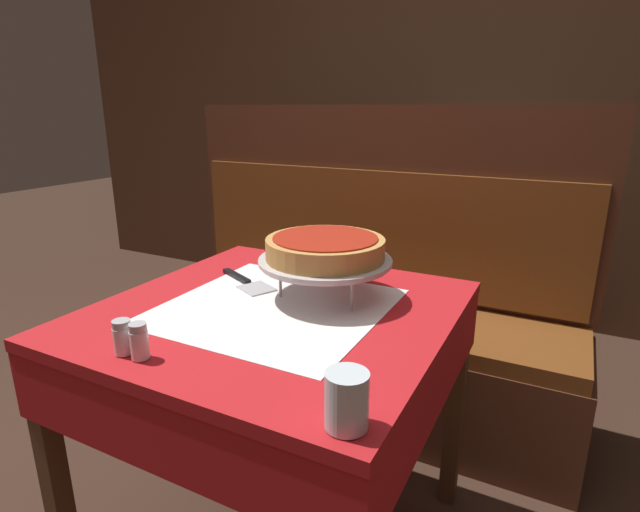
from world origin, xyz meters
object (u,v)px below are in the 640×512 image
Objects in this scene: pizza_pan_stand at (325,262)px; condiment_caddy at (455,198)px; dining_table_front at (276,346)px; dining_table_rear at (468,224)px; salt_shaker at (123,337)px; napkin_holder at (336,251)px; pepper_shaker at (139,341)px; booth_bench at (361,324)px; deep_dish_pizza at (325,248)px; pizza_server at (246,282)px; water_glass_near at (347,400)px.

pizza_pan_stand is 1.44m from condiment_caddy.
dining_table_front is 5.26× the size of condiment_caddy.
salt_shaker is at bearing -98.82° from dining_table_rear.
pizza_pan_stand reaches higher than napkin_holder.
pepper_shaker is at bearing -110.44° from pizza_pan_stand.
dining_table_front is at bearing -83.52° from booth_bench.
booth_bench is at bearing 89.72° from pepper_shaker.
deep_dish_pizza is at bearing -153.43° from pizza_pan_stand.
salt_shaker is 0.76m from napkin_holder.
condiment_caddy is at bearing 89.20° from deep_dish_pizza.
deep_dish_pizza is at bearing 2.74° from pizza_server.
pizza_pan_stand is at bearing 2.74° from pizza_server.
napkin_holder is at bearing -98.13° from dining_table_rear.
booth_bench is 1.24m from pepper_shaker.
salt_shaker is (-0.51, 0.01, -0.01)m from water_glass_near.
condiment_caddy is (-0.06, -0.07, 0.15)m from dining_table_rear.
pepper_shaker is 1.93m from condiment_caddy.
water_glass_near is (0.29, -0.50, -0.05)m from pizza_pan_stand.
water_glass_near is at bearing -1.72° from pepper_shaker.
dining_table_rear is 2.14× the size of pizza_pan_stand.
deep_dish_pizza reaches higher than salt_shaker.
napkin_holder is at bearing 116.56° from water_glass_near.
water_glass_near is 0.85m from napkin_holder.
dining_table_front is at bearing -124.02° from deep_dish_pizza.
pepper_shaker is (-0.18, -0.48, -0.06)m from pizza_pan_stand.
booth_bench is 0.61m from napkin_holder.
condiment_caddy reaches higher than pizza_pan_stand.
booth_bench reaches higher than condiment_caddy.
dining_table_rear is 7.99× the size of water_glass_near.
deep_dish_pizza is 0.29m from pizza_server.
water_glass_near reaches higher than pepper_shaker.
napkin_holder is 0.60× the size of condiment_caddy.
pizza_pan_stand reaches higher than salt_shaker.
pizza_server is (-0.25, -0.01, -0.09)m from pizza_pan_stand.
water_glass_near is 0.95× the size of napkin_holder.
napkin_holder is (-0.38, 0.76, -0.00)m from water_glass_near.
condiment_caddy reaches higher than napkin_holder.
napkin_holder reaches higher than dining_table_front.
dining_table_rear is at bearing 81.18° from salt_shaker.
deep_dish_pizza is 3.30× the size of water_glass_near.
water_glass_near is (0.46, -1.18, 0.45)m from booth_bench.
pepper_shaker is at bearing -110.44° from deep_dish_pizza.
pizza_pan_stand is 0.04m from deep_dish_pizza.
salt_shaker is at bearing 180.00° from pepper_shaker.
napkin_holder is at bearing 60.59° from pizza_server.
condiment_caddy is (0.11, 1.17, -0.00)m from napkin_holder.
pizza_server reaches higher than dining_table_rear.
dining_table_rear is 1.54m from deep_dish_pizza.
water_glass_near reaches higher than dining_table_front.
pizza_server is (-0.34, -1.53, 0.11)m from dining_table_rear.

